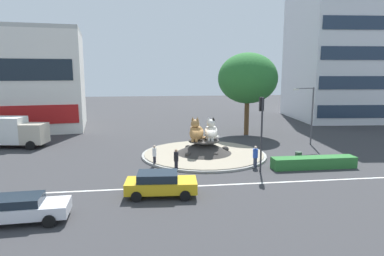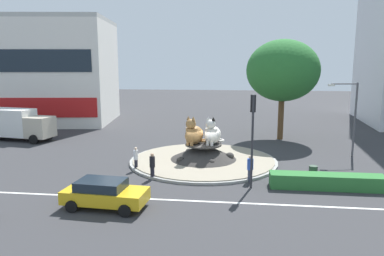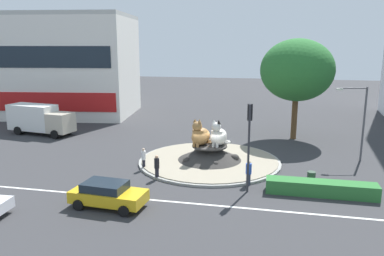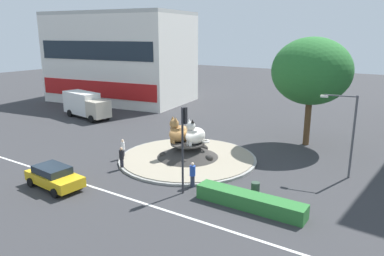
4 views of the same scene
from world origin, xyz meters
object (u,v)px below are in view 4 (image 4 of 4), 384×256
hatchback_near_shophouse (54,176)px  cat_statue_tabby (179,133)px  pedestrian_blue_shirt (193,174)px  delivery_box_truck (86,104)px  cat_statue_white (195,135)px  litter_bin (255,189)px  broadleaf_tree_behind_island (311,71)px  streetlight_arm (349,129)px  pedestrian_black_shirt (122,158)px  traffic_light_mast (183,135)px  shophouse_block (121,57)px  pedestrian_white_shirt (123,148)px

hatchback_near_shophouse → cat_statue_tabby: bearing=73.4°
pedestrian_blue_shirt → delivery_box_truck: (-22.63, 10.48, 0.76)m
cat_statue_white → litter_bin: cat_statue_white is taller
hatchback_near_shophouse → broadleaf_tree_behind_island: bearing=64.1°
streetlight_arm → pedestrian_blue_shirt: bearing=30.6°
broadleaf_tree_behind_island → hatchback_near_shophouse: bearing=-120.3°
streetlight_arm → delivery_box_truck: streetlight_arm is taller
streetlight_arm → pedestrian_black_shirt: streetlight_arm is taller
pedestrian_blue_shirt → pedestrian_black_shirt: 6.39m
cat_statue_white → broadleaf_tree_behind_island: 12.43m
traffic_light_mast → pedestrian_black_shirt: bearing=82.0°
streetlight_arm → hatchback_near_shophouse: size_ratio=1.35×
pedestrian_black_shirt → shophouse_block: bearing=119.6°
traffic_light_mast → pedestrian_blue_shirt: (-0.02, 1.09, -3.03)m
traffic_light_mast → streetlight_arm: streetlight_arm is taller
pedestrian_blue_shirt → pedestrian_white_shirt: 8.17m
streetlight_arm → pedestrian_white_shirt: size_ratio=3.57×
broadleaf_tree_behind_island → delivery_box_truck: 26.94m
pedestrian_black_shirt → streetlight_arm: bearing=13.9°
streetlight_arm → hatchback_near_shophouse: streetlight_arm is taller
cat_statue_tabby → broadleaf_tree_behind_island: (7.70, 9.90, 4.62)m
cat_statue_white → broadleaf_tree_behind_island: size_ratio=0.23×
traffic_light_mast → pedestrian_black_shirt: (-6.41, 0.89, -3.02)m
traffic_light_mast → pedestrian_white_shirt: size_ratio=3.37×
broadleaf_tree_behind_island → pedestrian_blue_shirt: 15.78m
pedestrian_blue_shirt → pedestrian_white_shirt: (-8.01, 1.64, -0.01)m
pedestrian_black_shirt → hatchback_near_shophouse: (-1.42, -5.05, -0.14)m
traffic_light_mast → pedestrian_black_shirt: traffic_light_mast is taller
shophouse_block → broadleaf_tree_behind_island: size_ratio=2.21×
broadleaf_tree_behind_island → hatchback_near_shophouse: (-11.34, -19.42, -6.08)m
pedestrian_blue_shirt → hatchback_near_shophouse: bearing=-114.3°
streetlight_arm → pedestrian_blue_shirt: 11.53m
cat_statue_tabby → pedestrian_black_shirt: cat_statue_tabby is taller
pedestrian_blue_shirt → pedestrian_black_shirt: size_ratio=1.00×
pedestrian_black_shirt → litter_bin: 10.63m
traffic_light_mast → litter_bin: bearing=-62.5°
cat_statue_white → hatchback_near_shophouse: cat_statue_white is taller
pedestrian_white_shirt → pedestrian_black_shirt: size_ratio=0.96×
cat_statue_tabby → pedestrian_white_shirt: (-3.85, -2.63, -1.35)m
cat_statue_tabby → pedestrian_white_shirt: 4.85m
shophouse_block → streetlight_arm: size_ratio=3.62×
pedestrian_blue_shirt → hatchback_near_shophouse: size_ratio=0.39×
pedestrian_black_shirt → delivery_box_truck: size_ratio=0.23×
cat_statue_white → pedestrian_white_shirt: bearing=-46.7°
hatchback_near_shophouse → shophouse_block: bearing=130.3°
cat_statue_white → pedestrian_blue_shirt: bearing=46.1°
pedestrian_blue_shirt → delivery_box_truck: bearing=-173.0°
streetlight_arm → pedestrian_white_shirt: 17.55m
pedestrian_blue_shirt → hatchback_near_shophouse: 9.40m
cat_statue_white → traffic_light_mast: size_ratio=0.40×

